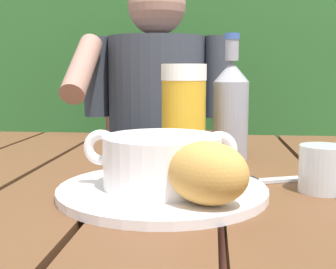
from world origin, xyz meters
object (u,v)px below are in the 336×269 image
(person_eating, at_px, (155,126))
(serving_plate, at_px, (159,190))
(soup_bowl, at_px, (159,160))
(bread_roll, at_px, (208,173))
(beer_bottle, at_px, (231,108))
(table_knife, at_px, (254,181))
(water_glass_small, at_px, (323,169))
(beer_glass, at_px, (184,113))
(chair_near_diner, at_px, (162,180))

(person_eating, height_order, serving_plate, person_eating)
(soup_bowl, xyz_separation_m, bread_roll, (0.07, -0.08, 0.00))
(beer_bottle, bearing_deg, table_knife, -81.71)
(person_eating, relative_size, water_glass_small, 18.05)
(bread_roll, distance_m, beer_bottle, 0.35)
(person_eating, distance_m, table_knife, 0.80)
(soup_bowl, height_order, beer_glass, beer_glass)
(soup_bowl, bearing_deg, person_eating, 97.79)
(soup_bowl, bearing_deg, beer_glass, 85.32)
(person_eating, height_order, table_knife, person_eating)
(beer_bottle, distance_m, table_knife, 0.22)
(serving_plate, bearing_deg, chair_near_diner, 96.17)
(serving_plate, bearing_deg, beer_glass, 85.32)
(chair_near_diner, bearing_deg, soup_bowl, -83.83)
(person_eating, height_order, beer_glass, person_eating)
(soup_bowl, height_order, table_knife, soup_bowl)
(chair_near_diner, distance_m, beer_glass, 0.88)
(beer_glass, distance_m, beer_bottle, 0.10)
(beer_bottle, relative_size, table_knife, 1.55)
(soup_bowl, relative_size, bread_roll, 1.69)
(soup_bowl, distance_m, beer_glass, 0.23)
(serving_plate, relative_size, soup_bowl, 1.36)
(serving_plate, height_order, table_knife, serving_plate)
(beer_glass, bearing_deg, person_eating, 102.31)
(person_eating, bearing_deg, chair_near_diner, 89.14)
(soup_bowl, xyz_separation_m, water_glass_small, (0.23, 0.04, -0.02))
(chair_near_diner, bearing_deg, serving_plate, -83.83)
(chair_near_diner, xyz_separation_m, beer_glass, (0.13, -0.81, 0.33))
(person_eating, bearing_deg, water_glass_small, -66.81)
(person_eating, xyz_separation_m, serving_plate, (0.11, -0.84, 0.02))
(serving_plate, height_order, water_glass_small, water_glass_small)
(beer_bottle, bearing_deg, soup_bowl, -111.61)
(bread_roll, bearing_deg, soup_bowl, 130.60)
(soup_bowl, height_order, beer_bottle, beer_bottle)
(chair_near_diner, distance_m, table_knife, 1.02)
(beer_glass, relative_size, beer_bottle, 0.76)
(person_eating, bearing_deg, soup_bowl, -82.21)
(beer_glass, xyz_separation_m, water_glass_small, (0.21, -0.19, -0.06))
(soup_bowl, relative_size, beer_glass, 1.16)
(person_eating, xyz_separation_m, beer_bottle, (0.22, -0.57, 0.11))
(chair_near_diner, bearing_deg, person_eating, -90.86)
(person_eating, xyz_separation_m, table_knife, (0.25, -0.76, 0.01))
(beer_bottle, xyz_separation_m, table_knife, (0.03, -0.20, -0.10))
(beer_glass, bearing_deg, table_knife, -52.71)
(chair_near_diner, height_order, serving_plate, chair_near_diner)
(chair_near_diner, distance_m, soup_bowl, 1.08)
(beer_bottle, bearing_deg, beer_glass, -154.26)
(beer_bottle, xyz_separation_m, water_glass_small, (0.12, -0.23, -0.07))
(person_eating, distance_m, beer_glass, 0.63)
(chair_near_diner, height_order, beer_glass, chair_near_diner)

